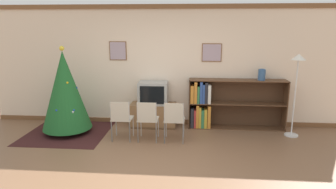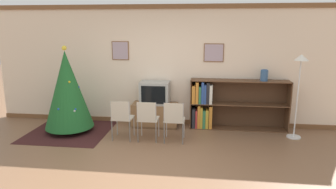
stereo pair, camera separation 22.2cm
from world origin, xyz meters
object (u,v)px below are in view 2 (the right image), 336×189
(television, at_px, (155,93))
(bookshelf, at_px, (220,105))
(folding_chair_left, at_px, (122,117))
(vase, at_px, (264,75))
(folding_chair_right, at_px, (174,119))
(standing_lamp, at_px, (300,75))
(christmas_tree, at_px, (67,90))
(folding_chair_center, at_px, (148,118))
(tv_console, at_px, (155,115))

(television, relative_size, bookshelf, 0.30)
(folding_chair_left, bearing_deg, vase, 18.22)
(folding_chair_left, bearing_deg, folding_chair_right, 0.00)
(bookshelf, bearing_deg, television, -177.58)
(folding_chair_right, height_order, standing_lamp, standing_lamp)
(christmas_tree, bearing_deg, folding_chair_center, -11.36)
(folding_chair_left, distance_m, folding_chair_center, 0.52)
(television, bearing_deg, bookshelf, 2.42)
(folding_chair_right, xyz_separation_m, standing_lamp, (2.42, 0.55, 0.84))
(vase, bearing_deg, folding_chair_right, -152.62)
(christmas_tree, distance_m, standing_lamp, 4.75)
(bookshelf, height_order, standing_lamp, standing_lamp)
(television, relative_size, vase, 2.65)
(tv_console, xyz_separation_m, standing_lamp, (2.94, -0.35, 1.04))
(bookshelf, bearing_deg, folding_chair_left, -153.98)
(tv_console, xyz_separation_m, television, (0.00, -0.00, 0.52))
(tv_console, distance_m, vase, 2.53)
(tv_console, height_order, bookshelf, bookshelf)
(folding_chair_right, bearing_deg, bookshelf, 46.10)
(folding_chair_left, xyz_separation_m, standing_lamp, (3.47, 0.55, 0.84))
(television, xyz_separation_m, bookshelf, (1.45, 0.06, -0.25))
(folding_chair_left, relative_size, folding_chair_center, 1.00)
(folding_chair_right, distance_m, standing_lamp, 2.62)
(television, height_order, bookshelf, bookshelf)
(television, bearing_deg, standing_lamp, -6.69)
(christmas_tree, xyz_separation_m, folding_chair_center, (1.78, -0.36, -0.45))
(christmas_tree, height_order, television, christmas_tree)
(bookshelf, bearing_deg, folding_chair_center, -146.40)
(folding_chair_right, distance_m, bookshelf, 1.34)
(television, xyz_separation_m, standing_lamp, (2.94, -0.35, 0.53))
(christmas_tree, distance_m, folding_chair_left, 1.39)
(christmas_tree, bearing_deg, standing_lamp, 2.38)
(christmas_tree, relative_size, folding_chair_center, 2.24)
(folding_chair_left, height_order, folding_chair_right, same)
(bookshelf, bearing_deg, standing_lamp, -15.20)
(folding_chair_center, bearing_deg, television, 90.00)
(television, xyz_separation_m, vase, (2.34, 0.04, 0.44))
(tv_console, bearing_deg, folding_chair_center, -90.00)
(tv_console, distance_m, television, 0.52)
(television, bearing_deg, folding_chair_center, -90.00)
(tv_console, xyz_separation_m, bookshelf, (1.45, 0.06, 0.26))
(christmas_tree, xyz_separation_m, standing_lamp, (4.73, 0.20, 0.39))
(television, xyz_separation_m, folding_chair_center, (0.00, -0.90, -0.31))
(bookshelf, relative_size, standing_lamp, 1.24)
(tv_console, bearing_deg, vase, 0.99)
(christmas_tree, relative_size, bookshelf, 0.87)
(bookshelf, bearing_deg, tv_console, -177.68)
(tv_console, xyz_separation_m, vase, (2.34, 0.04, 0.95))
(vase, height_order, standing_lamp, standing_lamp)
(christmas_tree, xyz_separation_m, tv_console, (1.78, 0.54, -0.65))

